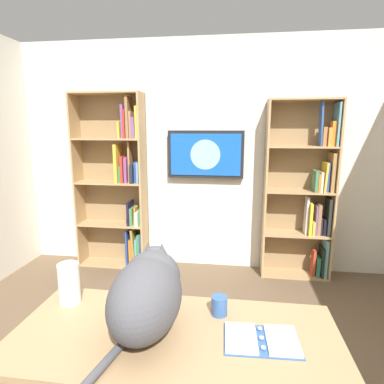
{
  "coord_description": "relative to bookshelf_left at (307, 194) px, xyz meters",
  "views": [
    {
      "loc": [
        -0.4,
        1.61,
        1.7
      ],
      "look_at": [
        -0.02,
        -1.12,
        1.15
      ],
      "focal_mm": 30.17,
      "sensor_mm": 36.0,
      "label": 1
    }
  ],
  "objects": [
    {
      "name": "open_binder",
      "position": [
        0.66,
        2.38,
        -0.18
      ],
      "size": [
        0.34,
        0.23,
        0.02
      ],
      "color": "#335999",
      "rests_on": "desk"
    },
    {
      "name": "wall_mounted_tv",
      "position": [
        1.15,
        -0.08,
        0.42
      ],
      "size": [
        0.88,
        0.07,
        0.55
      ],
      "color": "black"
    },
    {
      "name": "cat",
      "position": [
        1.18,
        2.35,
        -0.01
      ],
      "size": [
        0.32,
        0.66,
        0.37
      ],
      "color": "#4C4C51",
      "rests_on": "desk"
    },
    {
      "name": "coffee_mug",
      "position": [
        0.86,
        2.2,
        -0.15
      ],
      "size": [
        0.08,
        0.08,
        0.1
      ],
      "primitive_type": "cylinder",
      "color": "#335999",
      "rests_on": "desk"
    },
    {
      "name": "paper_towel_roll",
      "position": [
        1.66,
        2.19,
        -0.08
      ],
      "size": [
        0.11,
        0.11,
        0.22
      ],
      "primitive_type": "cylinder",
      "color": "white",
      "rests_on": "desk"
    },
    {
      "name": "bookshelf_left",
      "position": [
        0.0,
        0.0,
        0.0
      ],
      "size": [
        0.76,
        0.28,
        2.0
      ],
      "color": "tan",
      "rests_on": "ground"
    },
    {
      "name": "desk",
      "position": [
        1.05,
        2.41,
        -0.3
      ],
      "size": [
        1.51,
        0.69,
        0.77
      ],
      "color": "#A37F56",
      "rests_on": "ground"
    },
    {
      "name": "bookshelf_right",
      "position": [
        2.19,
        -0.0,
        0.07
      ],
      "size": [
        0.84,
        0.28,
        2.09
      ],
      "color": "tan",
      "rests_on": "ground"
    },
    {
      "name": "wall_back",
      "position": [
        1.19,
        -0.17,
        0.38
      ],
      "size": [
        4.52,
        0.06,
        2.7
      ],
      "primitive_type": "cube",
      "color": "silver",
      "rests_on": "ground"
    }
  ]
}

